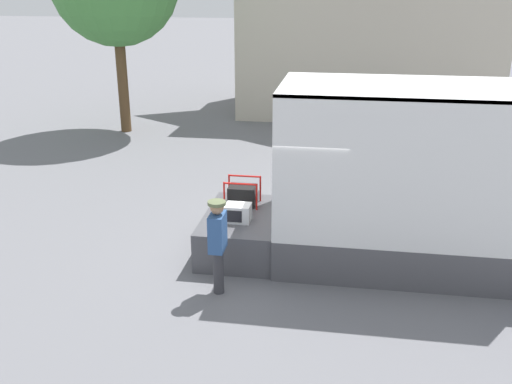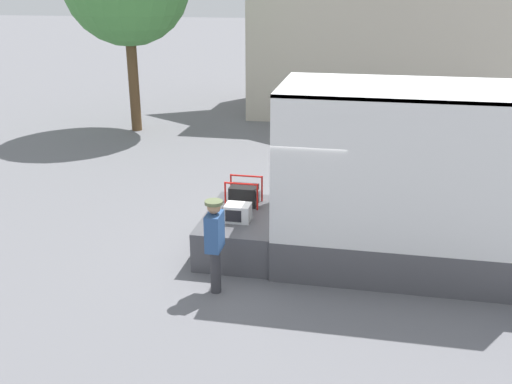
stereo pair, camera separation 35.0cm
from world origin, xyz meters
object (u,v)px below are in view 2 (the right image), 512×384
microwave (238,213)px  portable_generator (245,195)px  worker_person (215,237)px  box_truck (482,221)px

microwave → portable_generator: bearing=93.2°
portable_generator → worker_person: size_ratio=0.41×
worker_person → box_truck: bearing=21.0°
box_truck → microwave: size_ratio=13.12×
box_truck → worker_person: (-4.51, -1.73, 0.06)m
box_truck → worker_person: box_truck is taller
portable_generator → worker_person: worker_person is taller
microwave → portable_generator: 0.87m
microwave → worker_person: worker_person is taller
microwave → worker_person: (-0.08, -1.38, 0.10)m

